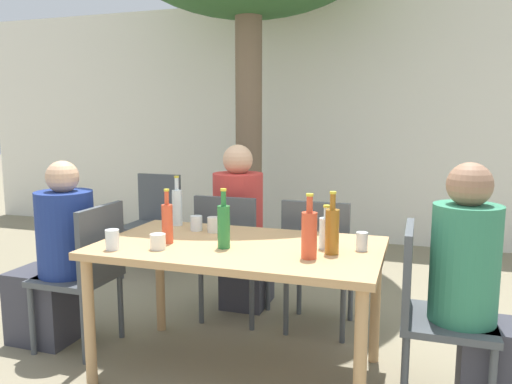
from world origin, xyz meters
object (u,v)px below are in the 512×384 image
patio_chair_2 (231,250)px  water_bottle_4 (177,206)px  drinking_glass_0 (214,225)px  dining_table_front (239,258)px  soda_bottle_2 (309,233)px  patio_chair_3 (318,257)px  drinking_glass_3 (196,223)px  patio_chair_4 (154,217)px  drinking_glass_1 (362,241)px  drinking_glass_4 (158,242)px  amber_bottle_1 (332,230)px  drinking_glass_2 (112,240)px  person_seated_0 (56,263)px  person_seated_2 (242,236)px  water_bottle_3 (326,232)px  patio_chair_0 (87,267)px  patio_chair_1 (430,306)px  soda_bottle_5 (167,222)px  person_seated_1 (482,305)px  green_bottle_0 (224,225)px

patio_chair_2 → water_bottle_4: (-0.24, -0.34, 0.36)m
drinking_glass_0 → dining_table_front: bearing=-42.1°
dining_table_front → soda_bottle_2: soda_bottle_2 is taller
patio_chair_3 → drinking_glass_3: patio_chair_3 is taller
patio_chair_4 → patio_chair_2: bearing=-37.8°
dining_table_front → soda_bottle_2: (0.43, -0.15, 0.21)m
dining_table_front → drinking_glass_0: drinking_glass_0 is taller
dining_table_front → drinking_glass_1: bearing=6.9°
drinking_glass_1 → drinking_glass_4: bearing=-163.1°
dining_table_front → patio_chair_4: size_ratio=1.69×
drinking_glass_1 → drinking_glass_3: drinking_glass_1 is taller
amber_bottle_1 → drinking_glass_2: size_ratio=3.00×
person_seated_0 → patio_chair_4: bearing=-173.7°
dining_table_front → person_seated_2: (-0.31, 0.91, -0.11)m
patio_chair_3 → water_bottle_3: 0.72m
person_seated_2 → soda_bottle_2: size_ratio=3.87×
patio_chair_0 → amber_bottle_1: bearing=88.7°
drinking_glass_2 → person_seated_2: bearing=76.9°
patio_chair_1 → patio_chair_4: bearing=57.7°
patio_chair_1 → water_bottle_3: 0.63m
water_bottle_3 → amber_bottle_1: bearing=-63.2°
soda_bottle_5 → drinking_glass_4: soda_bottle_5 is taller
person_seated_1 → drinking_glass_3: size_ratio=13.47×
drinking_glass_3 → drinking_glass_2: bearing=-112.4°
patio_chair_0 → water_bottle_4: 0.67m
patio_chair_2 → drinking_glass_2: size_ratio=8.53×
patio_chair_4 → person_seated_2: 1.27m
water_bottle_3 → water_bottle_4: water_bottle_4 is taller
amber_bottle_1 → drinking_glass_1: bearing=39.5°
water_bottle_4 → drinking_glass_2: water_bottle_4 is taller
patio_chair_1 → patio_chair_4: size_ratio=1.00×
patio_chair_0 → person_seated_0: 0.24m
person_seated_2 → water_bottle_4: size_ratio=3.90×
water_bottle_3 → drinking_glass_3: bearing=168.1°
person_seated_1 → dining_table_front: bearing=90.0°
person_seated_2 → amber_bottle_1: bearing=131.5°
drinking_glass_2 → water_bottle_4: bearing=86.0°
patio_chair_2 → soda_bottle_5: soda_bottle_5 is taller
patio_chair_0 → soda_bottle_2: soda_bottle_2 is taller
person_seated_2 → drinking_glass_3: 0.71m
water_bottle_4 → drinking_glass_3: (0.18, -0.10, -0.08)m
patio_chair_0 → patio_chair_3: same height
patio_chair_0 → dining_table_front: bearing=90.0°
green_bottle_0 → water_bottle_3: size_ratio=1.36×
patio_chair_4 → drinking_glass_0: size_ratio=9.78×
patio_chair_2 → drinking_glass_0: (0.06, -0.45, 0.28)m
person_seated_0 → amber_bottle_1: size_ratio=3.67×
dining_table_front → patio_chair_1: size_ratio=1.69×
green_bottle_0 → dining_table_front: bearing=63.5°
amber_bottle_1 → soda_bottle_2: 0.15m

